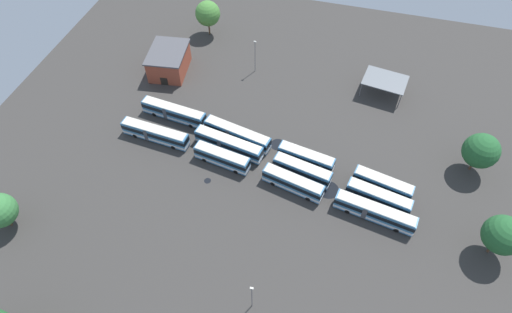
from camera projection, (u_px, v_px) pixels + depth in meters
ground_plane at (264, 163)px, 87.35m from camera, size 127.44×127.44×0.00m
bus_row0_slot0 at (155, 134)px, 89.94m from camera, size 15.29×3.78×3.57m
bus_row0_slot2 at (174, 112)px, 93.90m from camera, size 15.32×4.21×3.57m
bus_row1_slot0 at (222, 158)px, 85.81m from camera, size 12.06×4.31×3.57m
bus_row1_slot1 at (229, 144)px, 88.08m from camera, size 15.34×5.09×3.57m
bus_row1_slot2 at (237, 134)px, 89.78m from camera, size 15.32×5.60×3.57m
bus_row2_slot0 at (293, 183)px, 81.87m from camera, size 12.61×5.09×3.57m
bus_row2_slot1 at (302, 170)px, 83.77m from camera, size 12.19×4.80×3.57m
bus_row2_slot2 at (306, 158)px, 85.77m from camera, size 11.97×4.46×3.57m
bus_row3_slot0 at (374, 212)px, 77.77m from camera, size 15.34×4.98×3.57m
bus_row3_slot1 at (378, 197)px, 79.77m from camera, size 12.59×4.87×3.57m
bus_row3_slot2 at (383, 184)px, 81.68m from camera, size 11.79×4.87×3.57m
depot_building at (169, 61)px, 103.39m from camera, size 10.18×12.49×5.97m
maintenance_shelter at (385, 80)px, 97.55m from camera, size 10.76×8.62×4.13m
lamp_post_by_building at (255, 55)px, 101.79m from camera, size 0.56×0.28×8.96m
lamp_post_far_corner at (252, 296)px, 65.53m from camera, size 0.56×0.28×7.66m
tree_east_edge at (503, 235)px, 70.07m from camera, size 6.85×6.85×9.57m
tree_south_edge at (481, 151)px, 81.77m from camera, size 7.01×7.01×9.40m
tree_west_edge at (208, 14)px, 110.49m from camera, size 6.57×6.57×9.58m
puddle_between_rows at (278, 145)px, 90.45m from camera, size 3.30×3.30×0.01m
puddle_near_shelter at (328, 190)px, 83.14m from camera, size 4.32×4.32×0.01m
puddle_centre_drain at (207, 181)px, 84.50m from camera, size 1.41×1.41×0.01m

